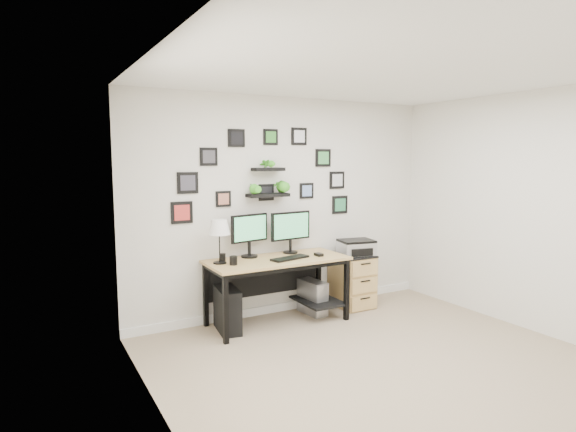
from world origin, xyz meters
TOP-DOWN VIEW (x-y plane):
  - room at (0.00, 1.98)m, footprint 4.00×4.00m
  - desk at (-0.29, 1.67)m, footprint 1.60×0.70m
  - monitor_left at (-0.57, 1.85)m, footprint 0.48×0.23m
  - monitor_right at (-0.04, 1.83)m, footprint 0.54×0.19m
  - keyboard at (-0.21, 1.54)m, footprint 0.49×0.25m
  - mouse at (0.17, 1.53)m, footprint 0.07×0.11m
  - table_lamp at (-0.98, 1.71)m, footprint 0.23×0.23m
  - mug at (-0.88, 1.57)m, footprint 0.08×0.08m
  - pen_cup at (-0.90, 1.83)m, footprint 0.06×0.06m
  - pc_tower_black at (-0.92, 1.67)m, footprint 0.27×0.50m
  - pc_tower_grey at (0.20, 1.71)m, footprint 0.21×0.43m
  - file_cabinet at (0.80, 1.72)m, footprint 0.43×0.53m
  - printer at (0.83, 1.69)m, footprint 0.47×0.40m
  - wall_decor at (-0.28, 1.93)m, footprint 2.32×0.18m

SIDE VIEW (x-z plane):
  - room at x=0.00m, z-range -1.95..2.05m
  - pc_tower_grey at x=0.20m, z-range 0.00..0.41m
  - pc_tower_black at x=-0.92m, z-range 0.00..0.47m
  - file_cabinet at x=0.80m, z-range 0.00..0.67m
  - desk at x=-0.29m, z-range 0.25..1.00m
  - keyboard at x=-0.21m, z-range 0.75..0.77m
  - printer at x=0.83m, z-range 0.67..0.86m
  - mouse at x=0.17m, z-range 0.75..0.78m
  - pen_cup at x=-0.90m, z-range 0.75..0.83m
  - mug at x=-0.88m, z-range 0.75..0.84m
  - monitor_left at x=-0.57m, z-range 0.79..1.29m
  - monitor_right at x=-0.04m, z-range 0.80..1.30m
  - table_lamp at x=-0.98m, z-range 0.89..1.37m
  - wall_decor at x=-0.28m, z-range 1.11..2.19m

